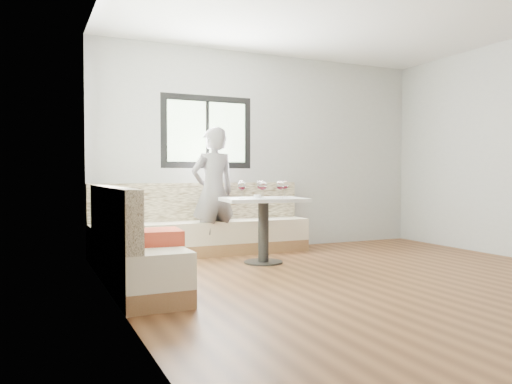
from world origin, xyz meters
The scene contains 10 objects.
room centered at (-0.08, 0.08, 1.41)m, with size 5.01×5.01×2.81m.
banquette centered at (-1.59, 1.62, 0.33)m, with size 2.90×2.80×0.95m.
table centered at (-0.58, 1.35, 0.59)m, with size 1.05×0.88×0.79m.
person centered at (-0.96, 2.09, 0.84)m, with size 0.61×0.40×1.68m, color #655F60.
olive_ramekin centered at (-0.64, 1.40, 0.80)m, with size 0.09×0.09×0.04m.
wine_glass_a centered at (-0.91, 1.24, 0.93)m, with size 0.09×0.09×0.21m.
wine_glass_b centered at (-0.67, 1.18, 0.93)m, with size 0.09×0.09×0.21m.
wine_glass_c centered at (-0.43, 1.22, 0.93)m, with size 0.09×0.09×0.21m.
wine_glass_d centered at (-0.56, 1.49, 0.93)m, with size 0.09×0.09×0.21m.
wine_glass_e centered at (-0.27, 1.40, 0.93)m, with size 0.09×0.09×0.21m.
Camera 1 is at (-3.15, -4.03, 1.06)m, focal length 35.00 mm.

